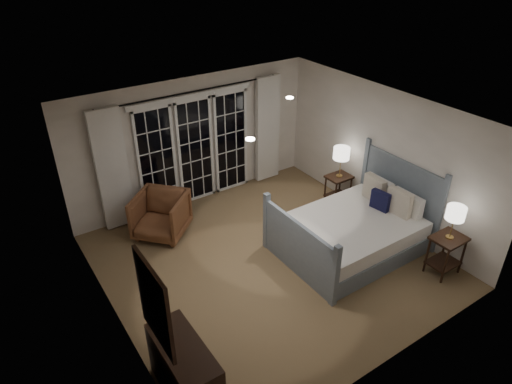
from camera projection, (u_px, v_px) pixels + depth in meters
floor at (268, 261)px, 7.59m from camera, size 5.00×5.00×0.00m
ceiling at (270, 119)px, 6.33m from camera, size 5.00×5.00×0.00m
wall_left at (108, 253)px, 5.75m from camera, size 0.02×5.00×2.50m
wall_right at (383, 156)px, 8.16m from camera, size 0.02×5.00×2.50m
wall_back at (194, 141)px, 8.75m from camera, size 5.00×0.02×2.50m
wall_front at (397, 290)px, 5.16m from camera, size 5.00×0.02×2.50m
french_doors at (195, 149)px, 8.80m from camera, size 2.50×0.04×2.20m
curtain_rod at (193, 92)px, 8.17m from camera, size 3.50×0.03×0.03m
curtain_left at (112, 170)px, 7.92m from camera, size 0.55×0.10×2.25m
curtain_right at (268, 129)px, 9.51m from camera, size 0.55×0.10×2.25m
downlight_a at (290, 98)px, 7.15m from camera, size 0.12×0.12×0.01m
downlight_b at (250, 139)px, 5.76m from camera, size 0.12×0.12×0.01m
bed at (353, 231)px, 7.74m from camera, size 2.35×1.69×1.37m
nightstand_left at (446, 249)px, 7.12m from camera, size 0.52×0.42×0.67m
nightstand_right at (338, 185)px, 8.97m from camera, size 0.47×0.38×0.61m
lamp_left at (456, 213)px, 6.79m from camera, size 0.29×0.29×0.56m
lamp_right at (342, 154)px, 8.62m from camera, size 0.31×0.31×0.61m
armchair at (161, 215)px, 8.05m from camera, size 1.22×1.22×0.80m
dresser at (185, 371)px, 5.25m from camera, size 0.47×1.10×0.78m
mirror at (155, 304)px, 4.55m from camera, size 0.05×0.85×1.00m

